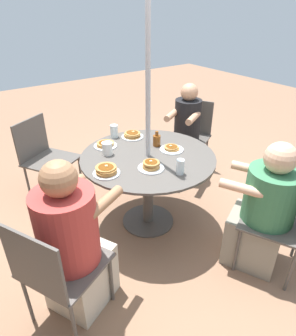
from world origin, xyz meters
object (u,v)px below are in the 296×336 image
object	(u,v)px
diner_west	(263,213)
coffee_cup	(107,148)
patio_table	(148,170)
patio_chair_south	(55,268)
pancake_plate_d	(172,149)
drinking_glass_a	(114,131)
pancake_plate_e	(151,166)
drinking_glass_b	(180,167)
syrup_bottle	(157,140)
diner_north	(186,135)
pancake_plate_a	(106,171)
patio_chair_east	(44,154)
patio_chair_west	(288,219)
patio_chair_north	(190,132)
pancake_plate_b	(132,135)
diner_south	(74,247)
pancake_plate_c	(105,145)

from	to	relation	value
diner_west	coffee_cup	xyz separation A→B (m)	(1.16, 0.72, 0.30)
patio_table	patio_chair_south	xyz separation A→B (m)	(-0.54, 1.08, -0.08)
pancake_plate_d	drinking_glass_a	xyz separation A→B (m)	(0.56, 0.28, 0.05)
pancake_plate_d	pancake_plate_e	world-z (taller)	pancake_plate_e
coffee_cup	drinking_glass_b	bearing A→B (deg)	-154.23
drinking_glass_b	patio_chair_south	bearing A→B (deg)	96.82
diner_west	syrup_bottle	distance (m)	1.12
syrup_bottle	drinking_glass_a	xyz separation A→B (m)	(0.40, 0.22, 0.01)
diner_north	syrup_bottle	bearing A→B (deg)	88.83
diner_north	pancake_plate_a	world-z (taller)	diner_north
coffee_cup	drinking_glass_a	bearing A→B (deg)	-38.94
patio_chair_east	diner_north	bearing A→B (deg)	129.53
patio_chair_west	coffee_cup	distance (m)	1.57
patio_chair_north	drinking_glass_a	world-z (taller)	patio_chair_north
patio_chair_west	drinking_glass_b	xyz separation A→B (m)	(0.69, 0.49, 0.29)
drinking_glass_a	drinking_glass_b	world-z (taller)	drinking_glass_a
diner_north	pancake_plate_e	distance (m)	1.26
patio_chair_north	pancake_plate_b	world-z (taller)	patio_chair_north
pancake_plate_d	patio_table	bearing A→B (deg)	81.24
patio_table	pancake_plate_e	size ratio (longest dim) A/B	5.53
patio_chair_east	pancake_plate_d	xyz separation A→B (m)	(-1.07, -0.86, 0.24)
patio_table	patio_chair_east	xyz separation A→B (m)	(1.04, 0.62, -0.08)
patio_chair_west	pancake_plate_e	distance (m)	1.12
diner_south	patio_chair_west	distance (m)	1.57
patio_chair_north	syrup_bottle	distance (m)	1.03
patio_chair_west	pancake_plate_d	size ratio (longest dim) A/B	4.05
pancake_plate_b	drinking_glass_b	bearing A→B (deg)	174.53
patio_chair_north	diner_north	xyz separation A→B (m)	(-0.08, 0.15, 0.02)
diner_north	patio_chair_south	bearing A→B (deg)	88.67
patio_chair_west	diner_west	bearing A→B (deg)	90.00
diner_west	syrup_bottle	xyz separation A→B (m)	(1.05, 0.25, 0.30)
diner_north	patio_chair_east	distance (m)	1.62
diner_south	pancake_plate_a	world-z (taller)	diner_south
diner_west	pancake_plate_d	size ratio (longest dim) A/B	5.09
patio_table	pancake_plate_b	xyz separation A→B (m)	(0.41, -0.10, 0.17)
pancake_plate_a	pancake_plate_d	distance (m)	0.69
patio_chair_east	pancake_plate_b	distance (m)	0.99
pancake_plate_b	patio_chair_north	bearing A→B (deg)	-80.13
patio_chair_south	coffee_cup	bearing A→B (deg)	107.19
pancake_plate_a	drinking_glass_a	xyz separation A→B (m)	(0.59, -0.41, 0.03)
patio_table	drinking_glass_b	size ratio (longest dim) A/B	9.74
diner_north	diner_west	size ratio (longest dim) A/B	1.04
patio_chair_south	pancake_plate_a	distance (m)	0.83
coffee_cup	drinking_glass_b	distance (m)	0.70
pancake_plate_b	pancake_plate_e	world-z (taller)	pancake_plate_e
patio_table	pancake_plate_c	world-z (taller)	pancake_plate_c
pancake_plate_c	pancake_plate_b	bearing A→B (deg)	-84.50
diner_north	patio_chair_east	bearing A→B (deg)	41.88
syrup_bottle	pancake_plate_c	bearing A→B (deg)	56.87
diner_west	pancake_plate_d	bearing A→B (deg)	77.26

